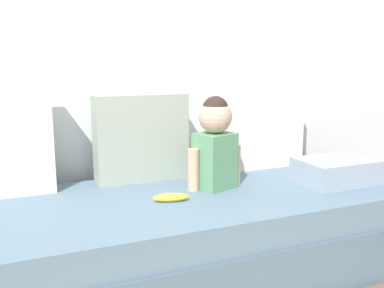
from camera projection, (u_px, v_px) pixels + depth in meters
The scene contains 8 objects.
ground_plane at pixel (164, 278), 2.14m from camera, with size 12.00×12.00×0.00m, color brown.
back_wall at pixel (127, 30), 2.43m from camera, with size 5.63×0.10×2.46m, color silver.
couch at pixel (164, 239), 2.10m from camera, with size 2.43×0.91×0.42m.
throw_pillow_center at pixel (141, 137), 2.33m from camera, with size 0.50×0.16×0.47m, color #99A393.
throw_pillow_right at pixel (261, 123), 2.62m from camera, with size 0.52×0.16×0.53m, color silver.
toddler at pixel (215, 142), 2.18m from camera, with size 0.29×0.21×0.47m.
banana at pixel (171, 197), 2.00m from camera, with size 0.17×0.04×0.04m, color yellow.
folded_blanket at pixel (336, 171), 2.30m from camera, with size 0.40×0.28×0.13m, color #8E9EB2.
Camera 1 is at (-0.64, -1.87, 1.07)m, focal length 40.38 mm.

